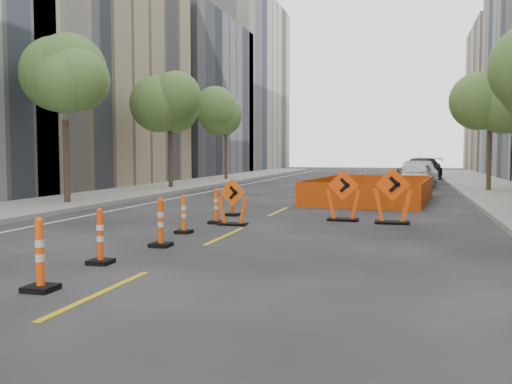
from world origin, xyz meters
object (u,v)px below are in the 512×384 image
(channelizer_2, at_px, (100,236))
(parked_car_near, at_px, (416,175))
(channelizer_4, at_px, (184,214))
(chevron_sign_left, at_px, (233,202))
(chevron_sign_center, at_px, (343,195))
(chevron_sign_right, at_px, (393,196))
(channelizer_3, at_px, (161,222))
(channelizer_1, at_px, (40,254))
(parked_car_mid, at_px, (419,173))
(channelizer_6, at_px, (233,200))
(parked_car_far, at_px, (420,169))
(channelizer_5, at_px, (216,206))

(channelizer_2, relative_size, parked_car_near, 0.23)
(channelizer_2, xyz_separation_m, channelizer_4, (-0.04, 4.19, -0.02))
(channelizer_2, relative_size, chevron_sign_left, 0.79)
(chevron_sign_center, bearing_deg, chevron_sign_right, -5.83)
(chevron_sign_right, bearing_deg, channelizer_3, -138.70)
(chevron_sign_left, bearing_deg, chevron_sign_center, 44.39)
(channelizer_4, xyz_separation_m, chevron_sign_center, (3.67, 3.76, 0.27))
(channelizer_3, bearing_deg, channelizer_1, -90.79)
(chevron_sign_right, distance_m, parked_car_mid, 21.87)
(channelizer_3, xyz_separation_m, channelizer_6, (-0.29, 6.28, -0.01))
(parked_car_mid, xyz_separation_m, parked_car_far, (0.20, 5.77, 0.08))
(channelizer_1, relative_size, chevron_sign_center, 0.72)
(parked_car_far, bearing_deg, channelizer_5, -86.00)
(channelizer_1, height_order, channelizer_2, channelizer_1)
(channelizer_1, relative_size, chevron_sign_right, 0.68)
(channelizer_4, distance_m, parked_car_far, 31.66)
(channelizer_6, bearing_deg, parked_car_near, 69.25)
(channelizer_1, xyz_separation_m, parked_car_far, (6.22, 37.28, 0.28))
(channelizer_5, relative_size, chevron_sign_left, 0.77)
(channelizer_2, xyz_separation_m, channelizer_5, (0.13, 6.28, -0.01))
(chevron_sign_center, relative_size, chevron_sign_right, 0.94)
(channelizer_6, height_order, chevron_sign_center, chevron_sign_center)
(channelizer_6, relative_size, parked_car_near, 0.24)
(channelizer_4, bearing_deg, channelizer_5, 85.55)
(channelizer_5, bearing_deg, channelizer_4, -94.45)
(chevron_sign_left, distance_m, chevron_sign_right, 4.66)
(channelizer_4, xyz_separation_m, channelizer_5, (0.16, 2.09, 0.01))
(channelizer_1, xyz_separation_m, parked_car_mid, (6.02, 31.51, 0.20))
(parked_car_near, bearing_deg, channelizer_3, -97.69)
(parked_car_far, bearing_deg, chevron_sign_center, -79.56)
(chevron_sign_center, bearing_deg, parked_car_mid, 91.55)
(channelizer_4, bearing_deg, parked_car_near, 73.26)
(channelizer_5, bearing_deg, chevron_sign_left, -21.16)
(chevron_sign_center, bearing_deg, channelizer_5, -146.19)
(channelizer_1, bearing_deg, parked_car_mid, 79.18)
(channelizer_4, height_order, parked_car_mid, parked_car_mid)
(chevron_sign_center, xyz_separation_m, parked_car_far, (2.80, 27.24, 0.06))
(channelizer_3, distance_m, parked_car_far, 33.66)
(chevron_sign_left, xyz_separation_m, parked_car_far, (5.73, 29.12, 0.17))
(parked_car_mid, bearing_deg, channelizer_2, -111.00)
(channelizer_1, distance_m, channelizer_3, 4.19)
(chevron_sign_left, relative_size, parked_car_mid, 0.29)
(chevron_sign_right, relative_size, parked_car_near, 0.36)
(channelizer_1, xyz_separation_m, channelizer_2, (-0.21, 2.09, -0.03))
(channelizer_5, bearing_deg, chevron_sign_right, 14.50)
(channelizer_1, relative_size, channelizer_2, 1.06)
(channelizer_3, relative_size, chevron_sign_right, 0.66)
(channelizer_4, bearing_deg, channelizer_3, -81.66)
(channelizer_2, bearing_deg, chevron_sign_left, 83.41)
(chevron_sign_right, bearing_deg, parked_car_near, 79.64)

